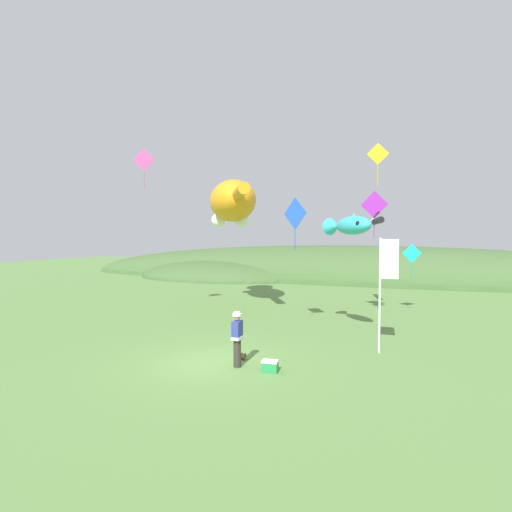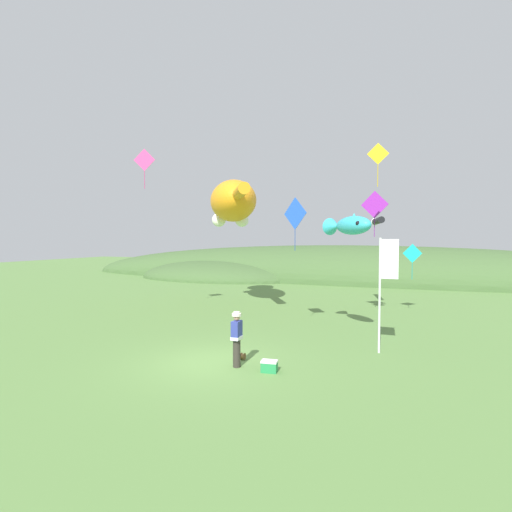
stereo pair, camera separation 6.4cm
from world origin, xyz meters
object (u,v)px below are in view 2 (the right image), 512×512
at_px(kite_giant_cat, 232,202).
at_px(kite_diamond_pink, 144,160).
at_px(festival_banner_pole, 384,278).
at_px(kite_diamond_blue, 295,214).
at_px(kite_diamond_gold, 378,154).
at_px(festival_attendant, 237,337).
at_px(kite_fish_windsock, 349,225).
at_px(kite_spool, 243,356).
at_px(picnic_cooler, 269,366).
at_px(kite_diamond_violet, 375,205).
at_px(kite_tube_streamer, 378,221).
at_px(kite_diamond_teal, 412,254).

bearing_deg(kite_giant_cat, kite_diamond_pink, -116.87).
bearing_deg(festival_banner_pole, kite_diamond_blue, 154.66).
bearing_deg(kite_diamond_gold, festival_attendant, -122.67).
relative_size(kite_diamond_gold, kite_diamond_pink, 0.88).
bearing_deg(kite_fish_windsock, kite_spool, -126.04).
xyz_separation_m(festival_banner_pole, kite_giant_cat, (-9.30, 7.10, 3.57)).
bearing_deg(picnic_cooler, kite_diamond_violet, 75.76).
xyz_separation_m(kite_diamond_pink, kite_diamond_violet, (10.98, 3.30, -2.34)).
bearing_deg(kite_diamond_gold, kite_fish_windsock, -131.49).
bearing_deg(kite_diamond_pink, kite_diamond_gold, 2.07).
height_order(kite_spool, kite_diamond_gold, kite_diamond_gold).
bearing_deg(festival_banner_pole, kite_tube_streamer, 96.47).
bearing_deg(kite_diamond_teal, kite_diamond_gold, -103.18).
bearing_deg(kite_diamond_pink, kite_diamond_violet, 16.74).
distance_m(picnic_cooler, kite_diamond_pink, 12.99).
relative_size(kite_giant_cat, kite_diamond_blue, 3.64).
xyz_separation_m(festival_attendant, kite_diamond_pink, (-7.62, 5.42, 7.11)).
bearing_deg(kite_tube_streamer, kite_diamond_teal, -13.26).
distance_m(kite_spool, kite_tube_streamer, 12.73).
bearing_deg(kite_diamond_violet, kite_diamond_pink, -163.26).
distance_m(kite_spool, kite_diamond_gold, 9.79).
bearing_deg(kite_diamond_blue, kite_diamond_teal, 53.99).
height_order(festival_banner_pole, kite_diamond_blue, kite_diamond_blue).
bearing_deg(kite_spool, festival_attendant, -80.99).
height_order(picnic_cooler, kite_tube_streamer, kite_tube_streamer).
relative_size(festival_banner_pole, kite_diamond_pink, 2.04).
relative_size(kite_diamond_pink, kite_diamond_blue, 0.88).
height_order(kite_giant_cat, kite_diamond_gold, kite_diamond_gold).
xyz_separation_m(kite_fish_windsock, kite_diamond_pink, (-10.36, 0.71, 3.45)).
distance_m(kite_fish_windsock, kite_diamond_blue, 2.43).
relative_size(festival_attendant, picnic_cooler, 3.36).
xyz_separation_m(kite_giant_cat, kite_diamond_gold, (8.81, -4.60, 1.28)).
xyz_separation_m(festival_attendant, kite_spool, (-0.12, 0.77, -0.84)).
xyz_separation_m(kite_diamond_gold, kite_diamond_pink, (-11.35, -0.41, 0.51)).
height_order(festival_banner_pole, kite_diamond_gold, kite_diamond_gold).
bearing_deg(kite_diamond_violet, kite_diamond_teal, 58.82).
relative_size(kite_fish_windsock, kite_diamond_pink, 1.26).
relative_size(festival_banner_pole, kite_diamond_gold, 2.31).
relative_size(festival_attendant, kite_diamond_blue, 0.77).
bearing_deg(kite_giant_cat, kite_diamond_violet, -11.49).
xyz_separation_m(kite_spool, festival_banner_pole, (4.35, 2.56, 2.58)).
relative_size(festival_banner_pole, kite_diamond_violet, 1.84).
xyz_separation_m(festival_attendant, kite_fish_windsock, (2.74, 4.70, 3.66)).
distance_m(kite_giant_cat, kite_diamond_violet, 8.62).
height_order(kite_diamond_gold, kite_diamond_teal, kite_diamond_gold).
bearing_deg(kite_giant_cat, kite_diamond_gold, -27.59).
relative_size(kite_fish_windsock, kite_diamond_violet, 1.13).
bearing_deg(kite_fish_windsock, kite_diamond_pink, 176.06).
distance_m(kite_diamond_gold, kite_diamond_violet, 3.44).
height_order(kite_diamond_pink, kite_diamond_teal, kite_diamond_pink).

